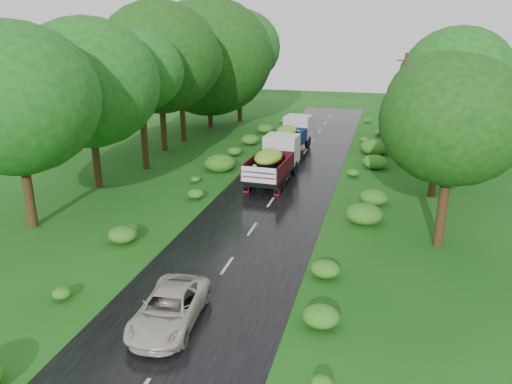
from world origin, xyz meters
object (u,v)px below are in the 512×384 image
(truck_far, at_px, (291,133))
(car, at_px, (169,308))
(truck_near, at_px, (274,159))
(utility_pole, at_px, (402,103))

(truck_far, bearing_deg, car, -82.13)
(truck_near, bearing_deg, car, -86.96)
(car, bearing_deg, utility_pole, 69.15)
(truck_near, relative_size, truck_far, 1.02)
(truck_near, relative_size, utility_pole, 0.83)
(utility_pole, bearing_deg, truck_far, -160.20)
(truck_far, xyz_separation_m, utility_pole, (8.10, 1.29, 2.47))
(car, xyz_separation_m, utility_pole, (7.52, 25.71, 3.28))
(truck_near, bearing_deg, utility_pole, 52.95)
(car, bearing_deg, truck_far, 86.82)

